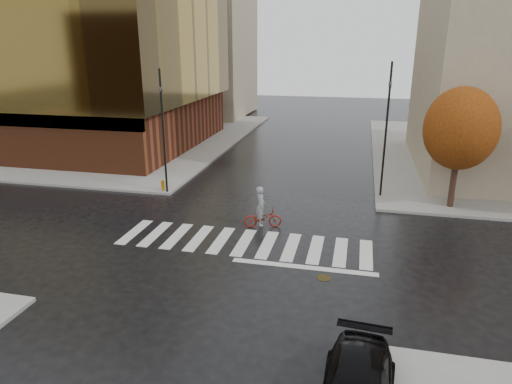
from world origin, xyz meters
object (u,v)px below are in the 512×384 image
(traffic_light_ne, at_px, (387,121))
(fire_hydrant, at_px, (163,184))
(cyclist, at_px, (262,213))
(traffic_light_nw, at_px, (163,124))

(traffic_light_ne, xyz_separation_m, fire_hydrant, (-12.94, -1.99, -4.03))
(cyclist, xyz_separation_m, traffic_light_nw, (-6.72, 3.80, 3.55))
(traffic_light_nw, bearing_deg, traffic_light_ne, 116.90)
(traffic_light_nw, distance_m, fire_hydrant, 3.77)
(cyclist, distance_m, fire_hydrant, 8.12)
(fire_hydrant, bearing_deg, traffic_light_nw, -30.38)
(cyclist, height_order, fire_hydrant, cyclist)
(traffic_light_ne, distance_m, fire_hydrant, 13.70)
(traffic_light_nw, height_order, fire_hydrant, traffic_light_nw)
(cyclist, xyz_separation_m, fire_hydrant, (-7.06, 4.00, -0.21))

